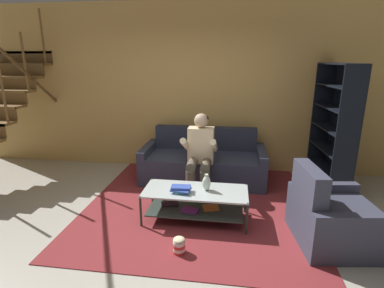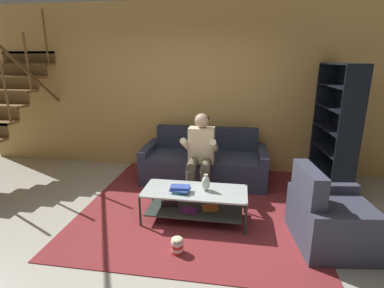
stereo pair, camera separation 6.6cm
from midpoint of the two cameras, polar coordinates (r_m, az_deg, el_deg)
ground at (r=3.51m, az=-4.28°, el=-18.17°), size 16.80×16.80×0.00m
back_partition at (r=5.35m, az=1.09°, el=10.46°), size 8.40×0.12×2.90m
couch at (r=4.99m, az=1.83°, el=-3.68°), size 1.99×0.88×0.84m
person_seated_center at (r=4.38m, az=1.12°, el=-1.39°), size 0.50×0.58×1.20m
coffee_table at (r=3.79m, az=0.08°, el=-10.68°), size 1.28×0.55×0.40m
area_rug at (r=4.38m, az=0.89°, el=-10.59°), size 3.00×3.27×0.01m
vase at (r=3.70m, az=2.25°, el=-7.38°), size 0.10×0.10×0.21m
book_stack at (r=3.67m, az=-2.62°, el=-8.57°), size 0.25×0.20×0.07m
bookshelf at (r=5.02m, az=25.10°, el=1.48°), size 0.41×1.05×1.90m
armchair at (r=3.68m, az=24.63°, el=-12.79°), size 0.92×0.96×0.87m
popcorn_tub at (r=3.29m, az=-3.08°, el=-18.74°), size 0.13×0.13×0.19m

